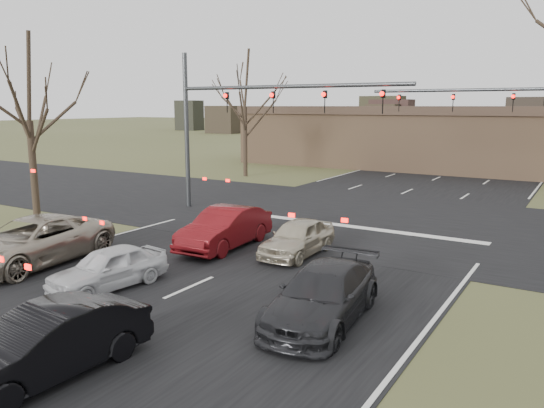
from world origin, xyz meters
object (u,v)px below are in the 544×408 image
at_px(car_black_hatch, 46,344).
at_px(car_charcoal_sedan, 323,295).
at_px(mast_arm_far, 519,112).
at_px(car_red_ahead, 225,228).
at_px(car_silver_suv, 32,241).
at_px(car_white_sedan, 108,268).
at_px(mast_arm_near, 238,111).
at_px(building, 485,139).
at_px(car_silver_ahead, 298,237).

bearing_deg(car_black_hatch, car_charcoal_sedan, 60.55).
bearing_deg(mast_arm_far, car_red_ahead, -117.03).
distance_m(car_silver_suv, car_white_sedan, 4.10).
bearing_deg(car_white_sedan, car_silver_suv, -176.71).
bearing_deg(mast_arm_near, car_white_sedan, -74.19).
bearing_deg(building, car_silver_ahead, -91.86).
relative_size(car_silver_suv, car_white_sedan, 1.57).
height_order(mast_arm_far, car_white_sedan, mast_arm_far).
bearing_deg(mast_arm_far, car_white_sedan, -111.21).
distance_m(car_white_sedan, car_black_hatch, 5.30).
distance_m(car_silver_suv, car_charcoal_sedan, 10.61).
distance_m(car_black_hatch, car_silver_ahead, 10.33).
bearing_deg(car_red_ahead, car_silver_suv, -132.97).
bearing_deg(car_black_hatch, mast_arm_far, 81.46).
distance_m(building, car_red_ahead, 31.02).
xyz_separation_m(mast_arm_near, car_red_ahead, (3.39, -5.73, -4.31)).
relative_size(car_red_ahead, car_silver_ahead, 1.20).
height_order(car_silver_suv, car_silver_ahead, car_silver_suv).
bearing_deg(mast_arm_near, car_charcoal_sedan, -46.33).
height_order(car_silver_suv, car_white_sedan, car_silver_suv).
bearing_deg(mast_arm_far, mast_arm_near, -138.78).
xyz_separation_m(mast_arm_near, car_white_sedan, (3.18, -11.23, -4.45)).
bearing_deg(car_silver_suv, car_red_ahead, 44.42).
xyz_separation_m(car_charcoal_sedan, car_red_ahead, (-6.29, 4.41, 0.07)).
relative_size(building, car_silver_ahead, 11.04).
bearing_deg(car_red_ahead, car_charcoal_sedan, -38.40).
relative_size(building, car_silver_suv, 7.39).
bearing_deg(car_silver_ahead, car_red_ahead, -170.88).
bearing_deg(mast_arm_far, car_black_hatch, -101.40).
distance_m(mast_arm_near, car_black_hatch, 17.31).
bearing_deg(car_black_hatch, mast_arm_near, 114.81).
xyz_separation_m(car_white_sedan, car_black_hatch, (3.09, -4.31, 0.09)).
xyz_separation_m(car_black_hatch, car_silver_ahead, (-0.01, 10.33, -0.05)).
xyz_separation_m(car_charcoal_sedan, car_silver_ahead, (-3.43, 4.93, -0.03)).
xyz_separation_m(building, car_black_hatch, (-0.97, -40.54, -1.96)).
distance_m(car_red_ahead, car_silver_ahead, 2.91).
bearing_deg(car_black_hatch, building, 91.49).
xyz_separation_m(building, car_charcoal_sedan, (2.45, -35.14, -1.98)).
bearing_deg(car_red_ahead, car_silver_ahead, 6.99).
height_order(building, car_black_hatch, building).
distance_m(building, car_charcoal_sedan, 35.28).
relative_size(car_black_hatch, car_red_ahead, 0.93).
bearing_deg(building, car_charcoal_sedan, -86.01).
relative_size(building, car_black_hatch, 9.86).
distance_m(mast_arm_near, car_red_ahead, 7.93).
height_order(mast_arm_near, car_red_ahead, mast_arm_near).
bearing_deg(building, mast_arm_far, -74.42).
height_order(mast_arm_far, car_red_ahead, mast_arm_far).
relative_size(mast_arm_far, car_silver_suv, 1.94).
distance_m(mast_arm_far, car_black_hatch, 26.41).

